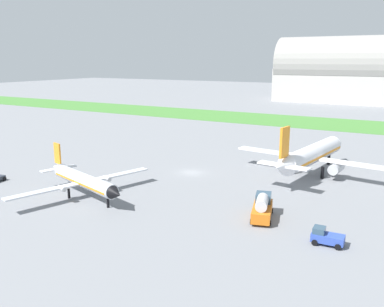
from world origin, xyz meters
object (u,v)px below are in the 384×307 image
object	(u,v)px
airplane_midfield_jet	(311,155)
pushback_tug_midfield	(326,237)
fuel_truck_by_runway	(262,207)
airplane_foreground_turboprop	(83,180)

from	to	relation	value
airplane_midfield_jet	pushback_tug_midfield	bearing A→B (deg)	-154.91
pushback_tug_midfield	fuel_truck_by_runway	distance (m)	10.00
pushback_tug_midfield	fuel_truck_by_runway	xyz separation A→B (m)	(-9.15, 3.98, 0.67)
airplane_foreground_turboprop	pushback_tug_midfield	xyz separation A→B (m)	(36.34, 0.90, -1.70)
airplane_midfield_jet	pushback_tug_midfield	xyz separation A→B (m)	(8.89, -28.53, -2.83)
airplane_foreground_turboprop	pushback_tug_midfield	distance (m)	36.39
airplane_foreground_turboprop	fuel_truck_by_runway	size ratio (longest dim) A/B	3.36
fuel_truck_by_runway	airplane_midfield_jet	bearing A→B (deg)	-16.27
airplane_foreground_turboprop	fuel_truck_by_runway	xyz separation A→B (m)	(27.19, 4.88, -1.04)
airplane_foreground_turboprop	airplane_midfield_jet	size ratio (longest dim) A/B	0.79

